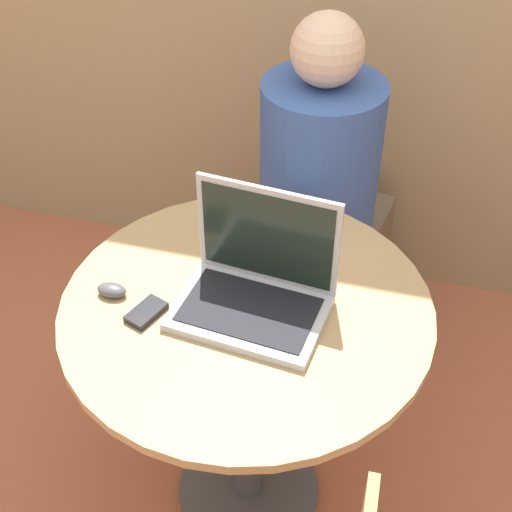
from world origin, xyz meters
The scene contains 6 objects.
ground_plane centered at (0.00, 0.00, 0.00)m, with size 12.00×12.00×0.00m, color #B26042.
round_table centered at (0.00, 0.00, 0.58)m, with size 0.83×0.83×0.75m.
laptop centered at (0.02, 0.00, 0.81)m, with size 0.34×0.26×0.27m.
cell_phone centered at (-0.20, -0.09, 0.76)m, with size 0.08×0.10×0.02m.
computer_mouse centered at (-0.30, -0.05, 0.77)m, with size 0.07×0.04×0.03m.
person_seated centered at (0.05, 0.68, 0.49)m, with size 0.40×0.55×1.18m.
Camera 1 is at (0.32, -1.09, 1.85)m, focal length 50.00 mm.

